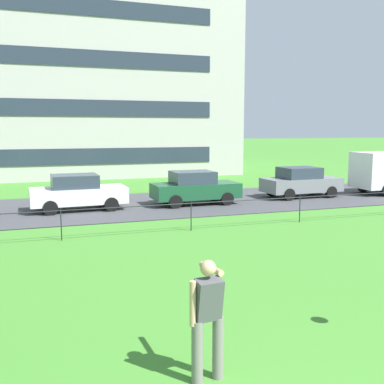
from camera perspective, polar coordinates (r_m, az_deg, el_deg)
street_strip at (r=20.60m, az=-11.01°, el=-1.83°), size 80.00×7.47×0.01m
park_fence at (r=14.84m, az=-7.98°, el=-2.94°), size 30.03×0.04×1.00m
person_thrower at (r=6.37m, az=1.96°, el=-15.44°), size 0.51×0.81×1.72m
car_white_center at (r=19.88m, az=-14.28°, el=-0.02°), size 4.06×1.93×1.54m
car_dark_green_far_left at (r=20.82m, az=0.36°, el=0.58°), size 4.03×1.86×1.54m
car_grey_right at (r=23.66m, az=13.63°, el=1.24°), size 4.05×1.91×1.54m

